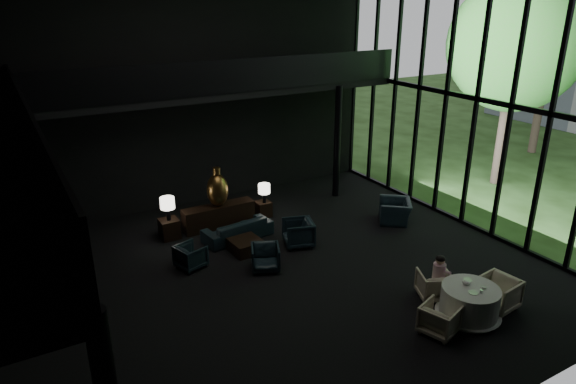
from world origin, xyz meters
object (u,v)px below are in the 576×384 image
table_lamp_left (167,204)px  dining_chair_west (440,318)px  lounge_armchair_south (265,257)px  child (439,268)px  side_table_left (169,229)px  sofa (238,226)px  coffee_table (246,246)px  lounge_armchair_west (191,256)px  dining_table (469,304)px  window_armchair (395,207)px  console (219,216)px  table_lamp_right (264,189)px  lounge_armchair_east (298,230)px  dining_chair_east (498,291)px  side_table_right (263,209)px  dining_chair_north (434,284)px  bronze_urn (217,190)px

table_lamp_left → dining_chair_west: bearing=-64.3°
lounge_armchair_south → dining_chair_west: (1.97, -4.32, -0.01)m
child → side_table_left: bearing=-54.2°
sofa → lounge_armchair_south: sofa is taller
coffee_table → child: size_ratio=1.27×
lounge_armchair_west → table_lamp_left: bearing=-19.2°
lounge_armchair_west → coffee_table: (1.66, 0.07, -0.15)m
lounge_armchair_west → dining_table: 7.09m
window_armchair → coffee_table: 5.13m
lounge_armchair_south → child: 4.44m
console → dining_chair_west: bearing=-75.2°
table_lamp_right → lounge_armchair_south: 3.53m
dining_chair_west → table_lamp_left: bearing=6.9°
side_table_left → dining_chair_west: bearing=-64.4°
coffee_table → lounge_armchair_east: bearing=-14.4°
child → table_lamp_left: bearing=-54.1°
window_armchair → child: (-2.09, -3.93, 0.28)m
sofa → dining_chair_east: 7.37m
table_lamp_left → window_armchair: (6.70, -2.43, -0.62)m
console → dining_chair_east: 8.39m
lounge_armchair_east → window_armchair: size_ratio=0.83×
lounge_armchair_south → child: (3.00, -3.25, 0.40)m
side_table_right → coffee_table: size_ratio=0.61×
window_armchair → dining_chair_east: 5.14m
table_lamp_right → dining_table: 7.48m
console → lounge_armchair_south: bearing=-89.7°
side_table_left → lounge_armchair_south: lounge_armchair_south is taller
console → dining_table: size_ratio=1.57×
dining_chair_east → side_table_left: bearing=-150.7°
console → lounge_armchair_east: bearing=-57.3°
lounge_armchair_west → child: bearing=-150.5°
window_armchair → dining_chair_west: 5.90m
side_table_left → window_armchair: bearing=-20.1°
lounge_armchair_east → dining_table: bearing=34.5°
lounge_armchair_east → window_armchair: (3.58, -0.11, 0.02)m
side_table_left → dining_chair_east: dining_chair_east is taller
console → side_table_left: size_ratio=3.83×
console → dining_chair_west: 7.73m
dining_chair_north → bronze_urn: bearing=-40.7°
console → bronze_urn: size_ratio=1.85×
lounge_armchair_west → dining_table: size_ratio=0.45×
lounge_armchair_west → dining_chair_west: 6.55m
lounge_armchair_west → lounge_armchair_south: lounge_armchair_south is taller
table_lamp_left → child: 7.87m
table_lamp_left → child: (4.61, -6.37, -0.34)m
side_table_left → table_lamp_left: (0.00, -0.02, 0.81)m
bronze_urn → dining_chair_west: 7.76m
coffee_table → dining_chair_east: dining_chair_east is taller
lounge_armchair_west → dining_chair_north: (4.57, -4.36, 0.03)m
sofa → dining_chair_north: sofa is taller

